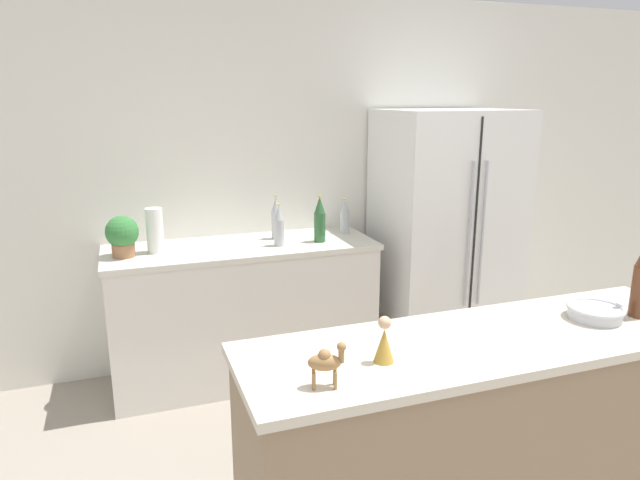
{
  "coord_description": "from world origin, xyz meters",
  "views": [
    {
      "loc": [
        -1.21,
        -1.15,
        1.87
      ],
      "look_at": [
        -0.29,
        1.44,
        1.17
      ],
      "focal_mm": 32.0,
      "sensor_mm": 36.0,
      "label": 1
    }
  ],
  "objects_px": {
    "back_bottle_0": "(320,220)",
    "wise_man_figurine_blue": "(384,342)",
    "back_bottle_3": "(345,217)",
    "camel_figurine": "(326,361)",
    "paper_towel_roll": "(155,230)",
    "refrigerator": "(445,235)",
    "back_bottle_1": "(279,226)",
    "potted_plant": "(122,235)",
    "back_bottle_2": "(276,218)",
    "fruit_bowl": "(595,312)"
  },
  "relations": [
    {
      "from": "back_bottle_0",
      "to": "wise_man_figurine_blue",
      "type": "relative_size",
      "value": 1.9
    },
    {
      "from": "back_bottle_3",
      "to": "camel_figurine",
      "type": "xyz_separation_m",
      "value": [
        -0.92,
        -2.13,
        0.04
      ]
    },
    {
      "from": "paper_towel_roll",
      "to": "back_bottle_0",
      "type": "relative_size",
      "value": 0.89
    },
    {
      "from": "refrigerator",
      "to": "camel_figurine",
      "type": "distance_m",
      "value": 2.57
    },
    {
      "from": "paper_towel_roll",
      "to": "back_bottle_1",
      "type": "height_order",
      "value": "paper_towel_roll"
    },
    {
      "from": "refrigerator",
      "to": "back_bottle_0",
      "type": "distance_m",
      "value": 0.98
    },
    {
      "from": "back_bottle_0",
      "to": "wise_man_figurine_blue",
      "type": "distance_m",
      "value": 1.91
    },
    {
      "from": "paper_towel_roll",
      "to": "back_bottle_0",
      "type": "height_order",
      "value": "back_bottle_0"
    },
    {
      "from": "potted_plant",
      "to": "back_bottle_1",
      "type": "relative_size",
      "value": 0.92
    },
    {
      "from": "back_bottle_2",
      "to": "fruit_bowl",
      "type": "height_order",
      "value": "back_bottle_2"
    },
    {
      "from": "potted_plant",
      "to": "back_bottle_0",
      "type": "distance_m",
      "value": 1.24
    },
    {
      "from": "wise_man_figurine_blue",
      "to": "refrigerator",
      "type": "bearing_deg",
      "value": 53.35
    },
    {
      "from": "paper_towel_roll",
      "to": "back_bottle_3",
      "type": "xyz_separation_m",
      "value": [
        1.29,
        0.08,
        -0.02
      ]
    },
    {
      "from": "back_bottle_2",
      "to": "back_bottle_0",
      "type": "bearing_deg",
      "value": -35.37
    },
    {
      "from": "potted_plant",
      "to": "back_bottle_0",
      "type": "xyz_separation_m",
      "value": [
        1.24,
        -0.05,
        0.01
      ]
    },
    {
      "from": "paper_towel_roll",
      "to": "back_bottle_2",
      "type": "bearing_deg",
      "value": 6.73
    },
    {
      "from": "refrigerator",
      "to": "back_bottle_2",
      "type": "xyz_separation_m",
      "value": [
        -1.22,
        0.17,
        0.18
      ]
    },
    {
      "from": "back_bottle_3",
      "to": "potted_plant",
      "type": "bearing_deg",
      "value": -175.48
    },
    {
      "from": "refrigerator",
      "to": "back_bottle_2",
      "type": "relative_size",
      "value": 5.98
    },
    {
      "from": "refrigerator",
      "to": "potted_plant",
      "type": "height_order",
      "value": "refrigerator"
    },
    {
      "from": "camel_figurine",
      "to": "back_bottle_0",
      "type": "bearing_deg",
      "value": 71.08
    },
    {
      "from": "back_bottle_3",
      "to": "back_bottle_0",
      "type": "bearing_deg",
      "value": -145.86
    },
    {
      "from": "refrigerator",
      "to": "back_bottle_1",
      "type": "height_order",
      "value": "refrigerator"
    },
    {
      "from": "fruit_bowl",
      "to": "wise_man_figurine_blue",
      "type": "xyz_separation_m",
      "value": [
        -0.97,
        -0.06,
        0.04
      ]
    },
    {
      "from": "fruit_bowl",
      "to": "wise_man_figurine_blue",
      "type": "bearing_deg",
      "value": -176.3
    },
    {
      "from": "potted_plant",
      "to": "back_bottle_2",
      "type": "xyz_separation_m",
      "value": [
        0.99,
        0.13,
        0.01
      ]
    },
    {
      "from": "back_bottle_0",
      "to": "wise_man_figurine_blue",
      "type": "bearing_deg",
      "value": -102.95
    },
    {
      "from": "back_bottle_1",
      "to": "back_bottle_3",
      "type": "relative_size",
      "value": 1.1
    },
    {
      "from": "potted_plant",
      "to": "back_bottle_2",
      "type": "bearing_deg",
      "value": 7.41
    },
    {
      "from": "fruit_bowl",
      "to": "wise_man_figurine_blue",
      "type": "height_order",
      "value": "wise_man_figurine_blue"
    },
    {
      "from": "paper_towel_roll",
      "to": "back_bottle_2",
      "type": "relative_size",
      "value": 0.94
    },
    {
      "from": "back_bottle_3",
      "to": "fruit_bowl",
      "type": "bearing_deg",
      "value": -81.33
    },
    {
      "from": "back_bottle_1",
      "to": "paper_towel_roll",
      "type": "bearing_deg",
      "value": 173.04
    },
    {
      "from": "back_bottle_0",
      "to": "fruit_bowl",
      "type": "height_order",
      "value": "back_bottle_0"
    },
    {
      "from": "back_bottle_1",
      "to": "wise_man_figurine_blue",
      "type": "xyz_separation_m",
      "value": [
        -0.15,
        -1.85,
        0.01
      ]
    },
    {
      "from": "back_bottle_3",
      "to": "camel_figurine",
      "type": "bearing_deg",
      "value": -113.3
    },
    {
      "from": "back_bottle_2",
      "to": "camel_figurine",
      "type": "xyz_separation_m",
      "value": [
        -0.42,
        -2.14,
        0.01
      ]
    },
    {
      "from": "potted_plant",
      "to": "back_bottle_3",
      "type": "relative_size",
      "value": 1.02
    },
    {
      "from": "fruit_bowl",
      "to": "back_bottle_0",
      "type": "bearing_deg",
      "value": 106.79
    },
    {
      "from": "refrigerator",
      "to": "back_bottle_3",
      "type": "relative_size",
      "value": 7.2
    },
    {
      "from": "back_bottle_1",
      "to": "camel_figurine",
      "type": "bearing_deg",
      "value": -101.33
    },
    {
      "from": "back_bottle_0",
      "to": "back_bottle_2",
      "type": "height_order",
      "value": "back_bottle_0"
    },
    {
      "from": "potted_plant",
      "to": "wise_man_figurine_blue",
      "type": "height_order",
      "value": "potted_plant"
    },
    {
      "from": "potted_plant",
      "to": "paper_towel_roll",
      "type": "height_order",
      "value": "paper_towel_roll"
    },
    {
      "from": "back_bottle_1",
      "to": "back_bottle_2",
      "type": "height_order",
      "value": "back_bottle_2"
    },
    {
      "from": "refrigerator",
      "to": "potted_plant",
      "type": "relative_size",
      "value": 7.09
    },
    {
      "from": "back_bottle_2",
      "to": "fruit_bowl",
      "type": "distance_m",
      "value": 2.13
    },
    {
      "from": "paper_towel_roll",
      "to": "camel_figurine",
      "type": "distance_m",
      "value": 2.08
    },
    {
      "from": "fruit_bowl",
      "to": "wise_man_figurine_blue",
      "type": "relative_size",
      "value": 1.37
    },
    {
      "from": "refrigerator",
      "to": "back_bottle_1",
      "type": "distance_m",
      "value": 1.26
    }
  ]
}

